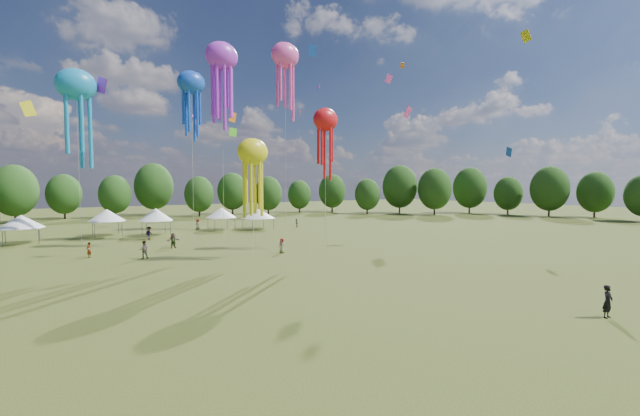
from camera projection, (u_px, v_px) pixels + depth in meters
ground at (506, 350)px, 18.80m from camera, size 300.00×300.00×0.00m
observer_main at (608, 302)px, 23.28m from camera, size 0.72×0.49×1.92m
spectator_near at (144, 250)px, 42.17m from camera, size 0.99×0.82×1.88m
spectators_far at (194, 234)px, 55.67m from camera, size 34.92×30.54×1.87m
festival_tents at (162, 215)px, 62.99m from camera, size 39.19×10.17×4.20m
show_kites at (221, 90)px, 56.00m from camera, size 35.91×25.50×32.16m
small_kites at (221, 28)px, 52.13m from camera, size 73.53×58.19×47.15m
treeline at (147, 192)px, 67.89m from camera, size 201.57×95.24×13.43m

